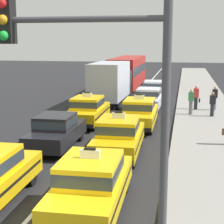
% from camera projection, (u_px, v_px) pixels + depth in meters
% --- Properties ---
extents(lane_stripe_left_right, '(0.14, 80.00, 0.01)m').
position_uv_depth(lane_stripe_left_right, '(129.00, 106.00, 28.11)').
color(lane_stripe_left_right, silver).
rests_on(lane_stripe_left_right, ground).
extents(sidewalk_curb, '(4.00, 90.00, 0.15)m').
position_uv_depth(sidewalk_curb, '(208.00, 122.00, 22.21)').
color(sidewalk_curb, gray).
rests_on(sidewalk_curb, ground).
extents(sedan_left_second, '(1.85, 4.34, 1.58)m').
position_uv_depth(sedan_left_second, '(56.00, 130.00, 16.88)').
color(sedan_left_second, black).
rests_on(sedan_left_second, ground).
extents(taxi_left_third, '(1.89, 4.59, 1.96)m').
position_uv_depth(taxi_left_third, '(88.00, 110.00, 21.71)').
color(taxi_left_third, black).
rests_on(taxi_left_third, ground).
extents(box_truck_left_fourth, '(2.37, 6.99, 3.27)m').
position_uv_depth(box_truck_left_fourth, '(111.00, 81.00, 28.76)').
color(box_truck_left_fourth, black).
rests_on(box_truck_left_fourth, ground).
extents(bus_left_fifth, '(2.59, 11.22, 3.22)m').
position_uv_depth(bus_left_fifth, '(128.00, 71.00, 38.37)').
color(bus_left_fifth, black).
rests_on(bus_left_fifth, ground).
extents(taxi_right_nearest, '(1.93, 4.60, 1.96)m').
position_uv_depth(taxi_right_nearest, '(91.00, 183.00, 10.50)').
color(taxi_right_nearest, black).
rests_on(taxi_right_nearest, ground).
extents(taxi_right_second, '(1.94, 4.61, 1.96)m').
position_uv_depth(taxi_right_second, '(119.00, 136.00, 15.78)').
color(taxi_right_second, black).
rests_on(taxi_right_second, ground).
extents(taxi_right_third, '(1.86, 4.58, 1.96)m').
position_uv_depth(taxi_right_third, '(139.00, 113.00, 20.88)').
color(taxi_right_third, black).
rests_on(taxi_right_third, ground).
extents(sedan_right_fourth, '(1.85, 4.33, 1.58)m').
position_uv_depth(sedan_right_fourth, '(149.00, 98.00, 26.28)').
color(sedan_right_fourth, black).
rests_on(sedan_right_fourth, ground).
extents(sedan_right_fifth, '(1.88, 4.35, 1.58)m').
position_uv_depth(sedan_right_fifth, '(154.00, 89.00, 31.19)').
color(sedan_right_fifth, black).
rests_on(sedan_right_fifth, ground).
extents(pedestrian_mid_block, '(0.47, 0.24, 1.68)m').
position_uv_depth(pedestrian_mid_block, '(196.00, 97.00, 25.84)').
color(pedestrian_mid_block, '#23232D').
rests_on(pedestrian_mid_block, sidewalk_curb).
extents(pedestrian_by_storefront, '(0.36, 0.24, 1.55)m').
position_uv_depth(pedestrian_by_storefront, '(212.00, 104.00, 23.39)').
color(pedestrian_by_storefront, '#23232D').
rests_on(pedestrian_by_storefront, sidewalk_curb).
extents(pedestrian_trailing, '(0.36, 0.24, 1.66)m').
position_uv_depth(pedestrian_trailing, '(215.00, 98.00, 25.50)').
color(pedestrian_trailing, slate).
rests_on(pedestrian_trailing, sidewalk_curb).
extents(pedestrian_far_corner, '(0.36, 0.24, 1.68)m').
position_uv_depth(pedestrian_far_corner, '(191.00, 101.00, 23.98)').
color(pedestrian_far_corner, slate).
rests_on(pedestrian_far_corner, sidewalk_curb).
extents(traffic_light_pole, '(2.87, 0.33, 5.58)m').
position_uv_depth(traffic_light_pole, '(105.00, 107.00, 5.92)').
color(traffic_light_pole, '#47474C').
rests_on(traffic_light_pole, ground).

